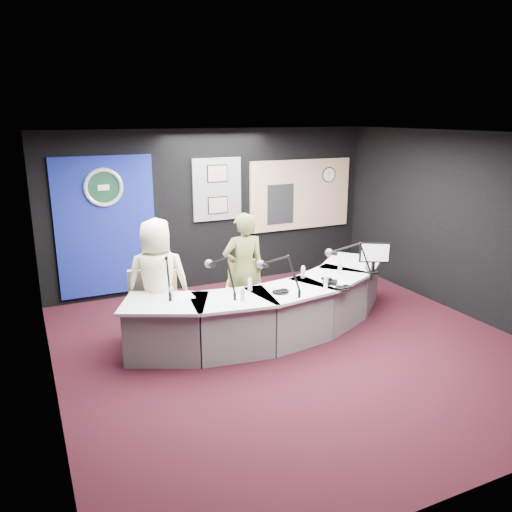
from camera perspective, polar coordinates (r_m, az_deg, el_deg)
name	(u,v)px	position (r m, az deg, el deg)	size (l,w,h in m)	color
ground	(294,347)	(7.03, 4.30, -10.09)	(6.00, 6.00, 0.00)	black
ceiling	(299,134)	(6.35, 4.81, 13.36)	(6.00, 6.00, 0.02)	silver
wall_back	(214,209)	(9.22, -4.66, 5.25)	(6.00, 0.02, 2.80)	black
wall_front	(490,335)	(4.34, 24.52, -8.04)	(6.00, 0.02, 2.80)	black
wall_left	(44,277)	(5.75, -22.52, -2.17)	(0.02, 6.00, 2.80)	black
wall_right	(470,226)	(8.41, 22.69, 3.10)	(0.02, 6.00, 2.80)	black
broadcast_desk	(273,308)	(7.30, 1.90, -5.83)	(4.50, 1.90, 0.75)	silver
backdrop_panel	(106,227)	(8.76, -16.31, 3.13)	(1.60, 0.05, 2.30)	navy
agency_seal	(103,188)	(8.61, -16.59, 7.30)	(0.63, 0.63, 0.07)	silver
seal_center	(103,187)	(8.62, -16.60, 7.31)	(0.48, 0.48, 0.01)	#0E3420
pinboard	(217,189)	(9.15, -4.34, 7.40)	(0.90, 0.04, 1.10)	slate
framed_photo_upper	(217,174)	(9.09, -4.31, 9.12)	(0.34, 0.02, 0.27)	gray
framed_photo_lower	(218,205)	(9.17, -4.24, 5.64)	(0.34, 0.02, 0.27)	gray
booth_window_frame	(301,195)	(9.90, 4.99, 6.82)	(2.12, 0.06, 1.32)	tan
booth_glow	(301,195)	(9.89, 5.01, 6.82)	(2.00, 0.02, 1.20)	beige
equipment_rack	(280,204)	(9.69, 2.73, 5.77)	(0.55, 0.02, 0.75)	black
wall_clock	(329,175)	(10.14, 8.10, 8.93)	(0.28, 0.28, 0.01)	white
armchair_left	(159,306)	(7.13, -10.73, -5.53)	(0.57, 0.57, 1.01)	tan
armchair_right	(244,298)	(7.53, -1.35, -4.70)	(0.49, 0.49, 0.86)	tan
draped_jacket	(147,294)	(7.29, -12.01, -4.17)	(0.50, 0.10, 0.70)	gray
person_man	(158,281)	(7.01, -10.87, -2.80)	(0.84, 0.55, 1.72)	#EFEEBF
person_woman	(244,271)	(7.40, -1.37, -1.65)	(0.62, 0.41, 1.70)	brown
computer_monitor	(374,252)	(7.73, 12.98, 0.40)	(0.42, 0.02, 0.28)	black
desk_phone	(330,282)	(7.22, 8.24, -2.89)	(0.19, 0.15, 0.05)	black
headphones_near	(343,287)	(7.05, 9.68, -3.44)	(0.21, 0.21, 0.03)	black
headphones_far	(281,291)	(6.80, 2.76, -3.95)	(0.23, 0.23, 0.04)	black
paper_stack	(184,295)	(6.76, -7.97, -4.35)	(0.22, 0.31, 0.00)	white
notepad	(237,300)	(6.54, -2.13, -4.89)	(0.23, 0.32, 0.00)	white
boom_mic_a	(166,271)	(6.80, -9.97, -1.67)	(0.21, 0.73, 0.60)	black
boom_mic_b	(221,272)	(6.68, -3.88, -1.79)	(0.24, 0.73, 0.60)	black
boom_mic_c	(279,271)	(6.71, 2.63, -1.68)	(0.42, 0.66, 0.60)	black
boom_mic_d	(350,257)	(7.46, 10.42, -0.16)	(0.54, 0.57, 0.60)	black
water_bottles	(283,281)	(6.98, 3.03, -2.83)	(3.09, 0.59, 0.18)	silver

